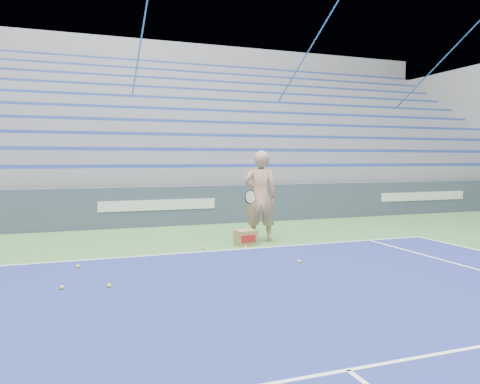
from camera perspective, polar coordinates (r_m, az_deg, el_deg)
name	(u,v)px	position (r m, az deg, el deg)	size (l,w,h in m)	color
sponsor_barrier	(158,206)	(13.14, -10.01, -1.73)	(30.00, 0.32, 1.10)	#3A4458
bleachers	(131,146)	(18.74, -13.12, 5.45)	(31.00, 9.15, 7.30)	gray
tennis_player	(260,196)	(10.54, 2.49, -0.51)	(1.04, 0.98, 2.04)	tan
ball_box	(246,237)	(10.14, 0.70, -5.57)	(0.48, 0.39, 0.32)	#9C764B
tennis_ball_0	(62,288)	(7.20, -20.87, -10.85)	(0.07, 0.07, 0.07)	yellow
tennis_ball_1	(203,249)	(9.62, -4.54, -6.89)	(0.07, 0.07, 0.07)	yellow
tennis_ball_2	(245,247)	(9.72, 0.67, -6.76)	(0.07, 0.07, 0.07)	yellow
tennis_ball_3	(274,240)	(10.57, 4.20, -5.89)	(0.07, 0.07, 0.07)	yellow
tennis_ball_4	(299,262)	(8.46, 7.26, -8.42)	(0.07, 0.07, 0.07)	yellow
tennis_ball_5	(109,286)	(7.10, -15.66, -10.95)	(0.07, 0.07, 0.07)	yellow
tennis_ball_6	(78,266)	(8.48, -19.14, -8.57)	(0.07, 0.07, 0.07)	yellow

